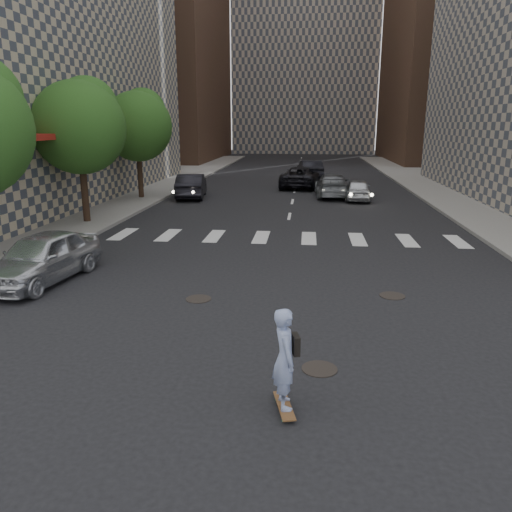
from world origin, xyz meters
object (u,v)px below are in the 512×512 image
at_px(traffic_car_a, 191,186).
at_px(traffic_car_d, 358,190).
at_px(traffic_car_b, 332,185).
at_px(tree_b, 81,123).
at_px(traffic_car_c, 300,177).
at_px(traffic_car_e, 310,170).
at_px(skateboarder, 285,358).
at_px(silver_sedan, 42,257).
at_px(tree_c, 139,123).

relative_size(traffic_car_a, traffic_car_d, 1.20).
xyz_separation_m(traffic_car_a, traffic_car_b, (8.96, 1.38, -0.04)).
relative_size(tree_b, traffic_car_d, 1.70).
xyz_separation_m(traffic_car_c, traffic_car_e, (0.75, 6.00, 0.03)).
bearing_deg(skateboarder, tree_b, 110.04).
xyz_separation_m(silver_sedan, traffic_car_b, (9.46, 19.08, -0.02)).
height_order(skateboarder, traffic_car_c, skateboarder).
bearing_deg(traffic_car_d, traffic_car_c, -55.55).
bearing_deg(traffic_car_b, traffic_car_a, 7.65).
distance_m(tree_b, traffic_car_c, 18.22).
distance_m(traffic_car_b, traffic_car_e, 10.71).
bearing_deg(traffic_car_d, skateboarder, 84.95).
xyz_separation_m(traffic_car_b, traffic_car_d, (1.53, -1.38, -0.07)).
bearing_deg(tree_b, silver_sedan, -74.47).
bearing_deg(traffic_car_a, skateboarder, 99.00).
bearing_deg(traffic_car_e, traffic_car_a, 50.00).
bearing_deg(traffic_car_c, skateboarder, 95.80).
bearing_deg(traffic_car_d, silver_sedan, 61.18).
bearing_deg(tree_b, traffic_car_e, 63.21).
bearing_deg(tree_c, traffic_car_e, 50.68).
bearing_deg(traffic_car_e, traffic_car_d, 95.95).
height_order(tree_c, silver_sedan, tree_c).
height_order(traffic_car_b, traffic_car_d, traffic_car_b).
relative_size(traffic_car_a, traffic_car_e, 0.96).
bearing_deg(tree_c, skateboarder, -66.54).
xyz_separation_m(tree_b, traffic_car_a, (2.95, 8.86, -3.88)).
bearing_deg(traffic_car_d, traffic_car_e, -73.30).
bearing_deg(traffic_car_e, tree_c, 42.96).
bearing_deg(traffic_car_b, tree_b, 39.57).
height_order(tree_c, traffic_car_b, tree_c).
distance_m(tree_b, traffic_car_e, 23.69).
height_order(tree_b, traffic_car_a, tree_b).
xyz_separation_m(silver_sedan, traffic_car_c, (7.34, 23.70, 0.02)).
distance_m(skateboarder, traffic_car_a, 25.02).
relative_size(skateboarder, silver_sedan, 0.41).
relative_size(tree_b, traffic_car_a, 1.41).
height_order(tree_b, traffic_car_d, tree_b).
distance_m(tree_b, traffic_car_a, 10.12).
relative_size(skateboarder, traffic_car_e, 0.37).
relative_size(silver_sedan, traffic_car_c, 0.80).
height_order(tree_c, traffic_car_e, tree_c).
bearing_deg(traffic_car_e, silver_sedan, 67.06).
bearing_deg(silver_sedan, tree_c, 106.17).
xyz_separation_m(traffic_car_d, traffic_car_e, (-2.92, 12.00, 0.14)).
xyz_separation_m(skateboarder, traffic_car_d, (3.41, 24.00, -0.29)).
relative_size(tree_b, silver_sedan, 1.50).
xyz_separation_m(tree_c, skateboarder, (10.04, -23.13, -3.70)).
distance_m(tree_b, traffic_car_d, 16.60).
distance_m(silver_sedan, traffic_car_e, 30.78).
distance_m(tree_c, traffic_car_c, 12.57).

